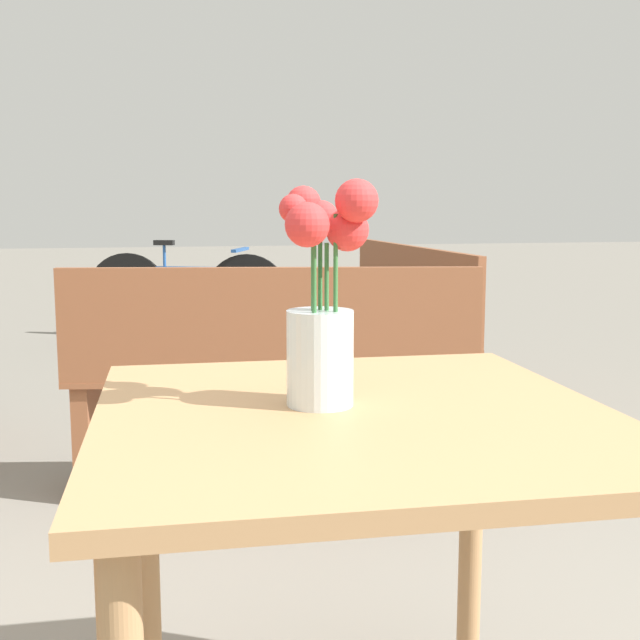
{
  "coord_description": "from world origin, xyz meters",
  "views": [
    {
      "loc": [
        -0.32,
        -1.19,
        1.06
      ],
      "look_at": [
        -0.05,
        0.04,
        0.88
      ],
      "focal_mm": 45.0,
      "sensor_mm": 36.0,
      "label": 1
    }
  ],
  "objects_px": {
    "table_front": "(354,476)",
    "bench_near": "(394,316)",
    "bicycle": "(187,294)",
    "flower_vase": "(322,313)",
    "bench_middle": "(272,375)"
  },
  "relations": [
    {
      "from": "table_front",
      "to": "bench_near",
      "type": "height_order",
      "value": "bench_near"
    },
    {
      "from": "bicycle",
      "to": "table_front",
      "type": "bearing_deg",
      "value": -90.25
    },
    {
      "from": "table_front",
      "to": "flower_vase",
      "type": "xyz_separation_m",
      "value": [
        -0.04,
        0.03,
        0.26
      ]
    },
    {
      "from": "table_front",
      "to": "flower_vase",
      "type": "relative_size",
      "value": 2.42
    },
    {
      "from": "bench_near",
      "to": "bicycle",
      "type": "relative_size",
      "value": 1.18
    },
    {
      "from": "flower_vase",
      "to": "bench_near",
      "type": "relative_size",
      "value": 0.19
    },
    {
      "from": "table_front",
      "to": "flower_vase",
      "type": "height_order",
      "value": "flower_vase"
    },
    {
      "from": "bench_near",
      "to": "bicycle",
      "type": "xyz_separation_m",
      "value": [
        -0.96,
        2.41,
        -0.12
      ]
    },
    {
      "from": "flower_vase",
      "to": "bench_middle",
      "type": "height_order",
      "value": "flower_vase"
    },
    {
      "from": "flower_vase",
      "to": "bicycle",
      "type": "distance_m",
      "value": 5.27
    },
    {
      "from": "flower_vase",
      "to": "bicycle",
      "type": "xyz_separation_m",
      "value": [
        0.07,
        5.24,
        -0.54
      ]
    },
    {
      "from": "bench_middle",
      "to": "bicycle",
      "type": "height_order",
      "value": "bench_middle"
    },
    {
      "from": "bench_near",
      "to": "table_front",
      "type": "bearing_deg",
      "value": -108.97
    },
    {
      "from": "table_front",
      "to": "bicycle",
      "type": "xyz_separation_m",
      "value": [
        0.02,
        5.28,
        -0.27
      ]
    },
    {
      "from": "bench_middle",
      "to": "bench_near",
      "type": "bearing_deg",
      "value": 55.41
    }
  ]
}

